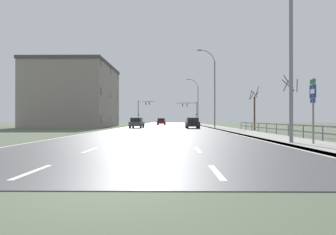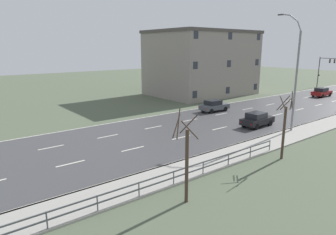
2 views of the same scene
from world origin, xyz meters
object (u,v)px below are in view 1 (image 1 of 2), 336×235
(brick_building, at_px, (75,96))
(car_near_left, at_px, (161,122))
(traffic_signal_right, at_px, (191,109))
(street_lamp_foreground, at_px, (288,38))
(street_lamp_midground, at_px, (214,90))
(traffic_signal_left, at_px, (142,108))
(car_near_right, at_px, (192,123))
(car_distant, at_px, (137,123))
(street_lamp_distant, at_px, (197,102))
(highway_sign, at_px, (313,103))

(brick_building, bearing_deg, car_near_left, 43.35)
(traffic_signal_right, bearing_deg, street_lamp_foreground, -89.04)
(street_lamp_midground, bearing_deg, car_near_left, 109.21)
(street_lamp_midground, distance_m, traffic_signal_right, 35.54)
(traffic_signal_left, xyz_separation_m, car_near_left, (5.61, -11.98, -3.59))
(traffic_signal_left, bearing_deg, car_near_right, -73.81)
(street_lamp_foreground, relative_size, car_distant, 2.78)
(street_lamp_distant, relative_size, car_near_left, 2.71)
(street_lamp_midground, distance_m, car_near_left, 26.72)
(traffic_signal_left, bearing_deg, brick_building, -110.22)
(highway_sign, relative_size, traffic_signal_left, 0.53)
(car_near_left, bearing_deg, highway_sign, -78.47)
(street_lamp_foreground, bearing_deg, car_distant, 111.34)
(street_lamp_distant, relative_size, brick_building, 0.63)
(street_lamp_foreground, relative_size, traffic_signal_left, 1.80)
(street_lamp_distant, height_order, highway_sign, street_lamp_distant)
(car_distant, xyz_separation_m, brick_building, (-12.45, 9.48, 4.87))
(traffic_signal_right, height_order, car_near_right, traffic_signal_right)
(traffic_signal_right, relative_size, traffic_signal_left, 0.92)
(street_lamp_distant, bearing_deg, traffic_signal_right, 98.67)
(street_lamp_midground, height_order, brick_building, street_lamp_midground)
(car_distant, relative_size, brick_building, 0.24)
(street_lamp_distant, relative_size, highway_sign, 3.28)
(traffic_signal_left, bearing_deg, car_near_left, -64.93)
(traffic_signal_right, distance_m, car_near_right, 36.86)
(car_distant, bearing_deg, brick_building, 145.79)
(street_lamp_midground, xyz_separation_m, traffic_signal_right, (-1.06, 35.49, -1.60))
(brick_building, bearing_deg, car_distant, -37.28)
(street_lamp_foreground, xyz_separation_m, car_distant, (-11.57, 29.61, -4.89))
(highway_sign, distance_m, traffic_signal_left, 68.13)
(car_near_left, relative_size, car_distant, 0.99)
(traffic_signal_left, relative_size, car_distant, 1.54)
(street_lamp_distant, xyz_separation_m, car_near_right, (-3.20, -29.94, -4.65))
(traffic_signal_right, xyz_separation_m, traffic_signal_left, (-13.19, 1.29, 0.26))
(car_distant, height_order, brick_building, brick_building)
(brick_building, bearing_deg, street_lamp_midground, -23.23)
(street_lamp_foreground, distance_m, street_lamp_distant, 57.58)
(car_near_left, bearing_deg, street_lamp_midground, -69.25)
(street_lamp_distant, distance_m, traffic_signal_left, 16.34)
(highway_sign, bearing_deg, traffic_signal_right, 91.77)
(car_near_right, bearing_deg, car_near_left, 99.96)
(highway_sign, relative_size, traffic_signal_right, 0.58)
(highway_sign, height_order, car_distant, highway_sign)
(street_lamp_midground, distance_m, traffic_signal_left, 39.47)
(street_lamp_midground, relative_size, brick_building, 0.66)
(highway_sign, distance_m, car_near_left, 55.25)
(street_lamp_distant, bearing_deg, highway_sign, -89.03)
(street_lamp_distant, relative_size, traffic_signal_left, 1.74)
(street_lamp_midground, xyz_separation_m, street_lamp_distant, (-0.04, 28.79, -0.28))
(street_lamp_midground, height_order, traffic_signal_right, street_lamp_midground)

